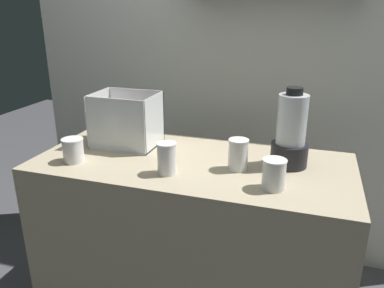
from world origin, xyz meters
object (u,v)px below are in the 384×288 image
(juice_cup_orange_far_left, at_px, (73,151))
(blender_pitcher, at_px, (291,134))
(juice_cup_carrot_right, at_px, (274,175))
(juice_cup_pomegranate_left, at_px, (167,160))
(juice_cup_mango_middle, at_px, (238,157))
(carrot_display_bin, at_px, (127,128))

(juice_cup_orange_far_left, bearing_deg, blender_pitcher, 15.23)
(juice_cup_carrot_right, bearing_deg, juice_cup_pomegranate_left, 179.15)
(juice_cup_mango_middle, bearing_deg, blender_pitcher, 28.86)
(juice_cup_pomegranate_left, xyz_separation_m, juice_cup_carrot_right, (0.43, -0.01, -0.00))
(carrot_display_bin, distance_m, juice_cup_mango_middle, 0.60)
(juice_cup_pomegranate_left, relative_size, juice_cup_mango_middle, 1.00)
(carrot_display_bin, height_order, blender_pitcher, blender_pitcher)
(carrot_display_bin, bearing_deg, juice_cup_carrot_right, -20.49)
(carrot_display_bin, relative_size, blender_pitcher, 0.89)
(juice_cup_pomegranate_left, bearing_deg, juice_cup_orange_far_left, -179.36)
(carrot_display_bin, relative_size, juice_cup_orange_far_left, 2.85)
(carrot_display_bin, height_order, juice_cup_carrot_right, carrot_display_bin)
(carrot_display_bin, height_order, juice_cup_pomegranate_left, carrot_display_bin)
(juice_cup_orange_far_left, relative_size, juice_cup_pomegranate_left, 0.80)
(carrot_display_bin, distance_m, juice_cup_carrot_right, 0.80)
(juice_cup_orange_far_left, relative_size, juice_cup_carrot_right, 0.90)
(juice_cup_pomegranate_left, bearing_deg, blender_pitcher, 27.38)
(juice_cup_carrot_right, bearing_deg, juice_cup_orange_far_left, 179.90)
(blender_pitcher, bearing_deg, carrot_display_bin, 177.66)
(juice_cup_orange_far_left, relative_size, juice_cup_mango_middle, 0.80)
(juice_cup_orange_far_left, bearing_deg, juice_cup_carrot_right, -0.10)
(blender_pitcher, height_order, juice_cup_carrot_right, blender_pitcher)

